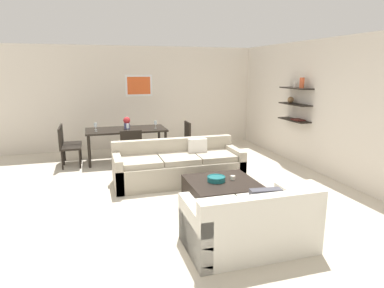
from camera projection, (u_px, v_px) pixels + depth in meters
ground_plane at (179, 187)px, 6.12m from camera, size 18.00×18.00×0.00m
back_wall_unit at (157, 97)px, 9.21m from camera, size 8.40×0.09×2.70m
right_wall_shelf_unit at (307, 105)px, 7.25m from camera, size 0.34×8.20×2.70m
sofa_beige at (178, 167)px, 6.39m from camera, size 2.40×0.90×0.78m
loveseat_white at (249, 224)px, 4.02m from camera, size 1.49×0.90×0.78m
coffee_table at (222, 193)px, 5.33m from camera, size 1.06×1.04×0.38m
decorative_bowl at (216, 179)px, 5.29m from camera, size 0.29×0.29×0.08m
candle_jar at (233, 178)px, 5.37m from camera, size 0.08×0.08×0.07m
dining_table at (126, 132)px, 7.81m from camera, size 1.82×0.89×0.75m
dining_chair_right_near at (183, 138)px, 8.03m from camera, size 0.44×0.44×0.88m
dining_chair_foot at (131, 147)px, 7.05m from camera, size 0.44×0.44×0.88m
dining_chair_left_far at (67, 141)px, 7.67m from camera, size 0.44×0.44×0.88m
dining_chair_left_near at (66, 145)px, 7.29m from camera, size 0.44×0.44×0.88m
wine_glass_foot at (128, 126)px, 7.41m from camera, size 0.06×0.06×0.18m
wine_glass_left_near at (96, 125)px, 7.47m from camera, size 0.06×0.06×0.19m
wine_glass_left_far at (95, 125)px, 7.69m from camera, size 0.07×0.07×0.15m
wine_glass_right_near at (156, 123)px, 7.86m from camera, size 0.07×0.07×0.18m
centerpiece_vase at (127, 122)px, 7.78m from camera, size 0.16×0.16×0.28m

